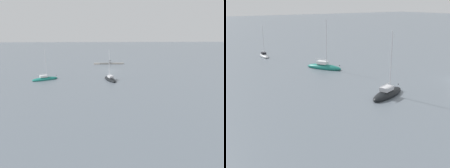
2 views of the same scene
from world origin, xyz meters
TOP-DOWN VIEW (x-y plane):
  - sailboat_black_near at (0.97, 15.84)m, footprint 4.49×7.93m
  - sailboat_teal_mid at (21.22, 14.36)m, footprint 7.93×5.70m
  - sailboat_grey_far at (40.73, 19.98)m, footprint 5.67×2.05m

SIDE VIEW (x-z plane):
  - sailboat_grey_far at x=40.73m, z-range -3.67..4.23m
  - sailboat_black_near at x=0.97m, z-range -4.52..5.26m
  - sailboat_teal_mid at x=21.22m, z-range -4.79..5.56m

